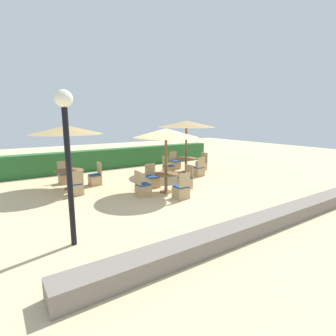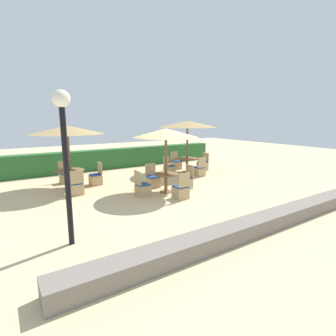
{
  "view_description": "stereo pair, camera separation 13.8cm",
  "coord_description": "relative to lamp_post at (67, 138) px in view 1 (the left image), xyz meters",
  "views": [
    {
      "loc": [
        -5.41,
        -7.43,
        2.76
      ],
      "look_at": [
        0.0,
        0.6,
        0.9
      ],
      "focal_mm": 28.0,
      "sensor_mm": 36.0,
      "label": 1
    },
    {
      "loc": [
        -5.29,
        -7.51,
        2.76
      ],
      "look_at": [
        0.0,
        0.6,
        0.9
      ],
      "focal_mm": 28.0,
      "sensor_mm": 36.0,
      "label": 2
    }
  ],
  "objects": [
    {
      "name": "ground_plane",
      "position": [
        4.13,
        1.8,
        -2.35
      ],
      "size": [
        40.0,
        40.0,
        0.0
      ],
      "primitive_type": "plane",
      "color": "#D1BA8C"
    },
    {
      "name": "hedge_row",
      "position": [
        4.13,
        8.04,
        -1.82
      ],
      "size": [
        13.0,
        0.7,
        1.07
      ],
      "primitive_type": "cube",
      "color": "#28602D",
      "rests_on": "ground_plane"
    },
    {
      "name": "stone_border",
      "position": [
        4.13,
        -1.85,
        -2.17
      ],
      "size": [
        10.0,
        0.56,
        0.37
      ],
      "primitive_type": "cube",
      "color": "slate",
      "rests_on": "ground_plane"
    },
    {
      "name": "lamp_post",
      "position": [
        0.0,
        0.0,
        0.0
      ],
      "size": [
        0.36,
        0.36,
        3.32
      ],
      "color": "black",
      "rests_on": "ground_plane"
    },
    {
      "name": "parasol_back_right",
      "position": [
        6.9,
        4.86,
        0.09
      ],
      "size": [
        2.89,
        2.89,
        2.62
      ],
      "color": "brown",
      "rests_on": "ground_plane"
    },
    {
      "name": "round_table_back_right",
      "position": [
        6.9,
        4.86,
        -1.77
      ],
      "size": [
        1.13,
        1.13,
        0.72
      ],
      "color": "brown",
      "rests_on": "ground_plane"
    },
    {
      "name": "patio_chair_back_right_west",
      "position": [
        5.85,
        4.91,
        -2.09
      ],
      "size": [
        0.46,
        0.46,
        0.93
      ],
      "rotation": [
        0.0,
        0.0,
        -1.57
      ],
      "color": "tan",
      "rests_on": "ground_plane"
    },
    {
      "name": "patio_chair_back_right_north",
      "position": [
        6.93,
        5.88,
        -2.09
      ],
      "size": [
        0.46,
        0.46,
        0.93
      ],
      "rotation": [
        0.0,
        0.0,
        3.14
      ],
      "color": "tan",
      "rests_on": "ground_plane"
    },
    {
      "name": "patio_chair_back_right_south",
      "position": [
        6.84,
        3.8,
        -2.09
      ],
      "size": [
        0.46,
        0.46,
        0.93
      ],
      "color": "tan",
      "rests_on": "ground_plane"
    },
    {
      "name": "patio_chair_back_right_east",
      "position": [
        7.94,
        4.83,
        -2.09
      ],
      "size": [
        0.46,
        0.46,
        0.93
      ],
      "rotation": [
        0.0,
        0.0,
        1.57
      ],
      "color": "tan",
      "rests_on": "ground_plane"
    },
    {
      "name": "parasol_back_left",
      "position": [
        1.11,
        4.84,
        -0.05
      ],
      "size": [
        2.72,
        2.72,
        2.47
      ],
      "color": "brown",
      "rests_on": "ground_plane"
    },
    {
      "name": "round_table_back_left",
      "position": [
        1.11,
        4.84,
        -1.76
      ],
      "size": [
        1.08,
        1.08,
        0.75
      ],
      "color": "brown",
      "rests_on": "ground_plane"
    },
    {
      "name": "patio_chair_back_left_north",
      "position": [
        1.14,
        5.86,
        -2.09
      ],
      "size": [
        0.46,
        0.46,
        0.93
      ],
      "rotation": [
        0.0,
        0.0,
        3.14
      ],
      "color": "tan",
      "rests_on": "ground_plane"
    },
    {
      "name": "patio_chair_back_left_east",
      "position": [
        2.14,
        4.88,
        -2.09
      ],
      "size": [
        0.46,
        0.46,
        0.93
      ],
      "rotation": [
        0.0,
        0.0,
        1.57
      ],
      "color": "tan",
      "rests_on": "ground_plane"
    },
    {
      "name": "patio_chair_back_left_south",
      "position": [
        1.08,
        3.85,
        -2.09
      ],
      "size": [
        0.46,
        0.46,
        0.93
      ],
      "color": "tan",
      "rests_on": "ground_plane"
    },
    {
      "name": "parasol_center",
      "position": [
        3.99,
        2.33,
        -0.14
      ],
      "size": [
        2.38,
        2.38,
        2.38
      ],
      "color": "brown",
      "rests_on": "ground_plane"
    },
    {
      "name": "round_table_center",
      "position": [
        3.99,
        2.33,
        -1.82
      ],
      "size": [
        0.91,
        0.91,
        0.72
      ],
      "color": "brown",
      "rests_on": "ground_plane"
    },
    {
      "name": "patio_chair_center_north",
      "position": [
        3.94,
        3.24,
        -2.09
      ],
      "size": [
        0.46,
        0.46,
        0.93
      ],
      "rotation": [
        0.0,
        0.0,
        3.14
      ],
      "color": "tan",
      "rests_on": "ground_plane"
    },
    {
      "name": "patio_chair_center_east",
      "position": [
        4.94,
        2.37,
        -2.09
      ],
      "size": [
        0.46,
        0.46,
        0.93
      ],
      "rotation": [
        0.0,
        0.0,
        1.57
      ],
      "color": "tan",
      "rests_on": "ground_plane"
    },
    {
      "name": "patio_chair_center_west",
      "position": [
        3.02,
        2.37,
        -2.09
      ],
      "size": [
        0.46,
        0.46,
        0.93
      ],
      "rotation": [
        0.0,
        0.0,
        -1.57
      ],
      "color": "tan",
      "rests_on": "ground_plane"
    },
    {
      "name": "patio_chair_center_south",
      "position": [
        3.99,
        1.38,
        -2.09
      ],
      "size": [
        0.46,
        0.46,
        0.93
      ],
      "color": "tan",
      "rests_on": "ground_plane"
    }
  ]
}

